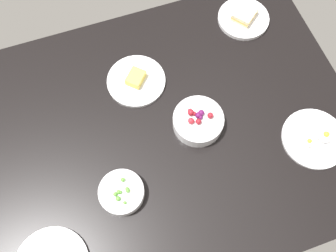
# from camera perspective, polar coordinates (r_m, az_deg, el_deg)

# --- Properties ---
(dining_table) EXTENTS (1.32, 1.03, 0.04)m
(dining_table) POSITION_cam_1_polar(r_m,az_deg,el_deg) (1.24, 0.00, -0.70)
(dining_table) COLOR black
(dining_table) RESTS_ON ground
(plate_cheese) EXTENTS (0.21, 0.21, 0.04)m
(plate_cheese) POSITION_cam_1_polar(r_m,az_deg,el_deg) (1.30, -5.15, 7.34)
(plate_cheese) COLOR silver
(plate_cheese) RESTS_ON dining_table
(plate_sandwich) EXTENTS (0.20, 0.20, 0.05)m
(plate_sandwich) POSITION_cam_1_polar(r_m,az_deg,el_deg) (1.48, 12.08, 16.70)
(plate_sandwich) COLOR silver
(plate_sandwich) RESTS_ON dining_table
(plate_eggs) EXTENTS (0.22, 0.22, 0.05)m
(plate_eggs) POSITION_cam_1_polar(r_m,az_deg,el_deg) (1.30, 22.56, -1.83)
(plate_eggs) COLOR silver
(plate_eggs) RESTS_ON dining_table
(bowl_berries) EXTENTS (0.17, 0.17, 0.07)m
(bowl_berries) POSITION_cam_1_polar(r_m,az_deg,el_deg) (1.20, 4.87, 0.83)
(bowl_berries) COLOR silver
(bowl_berries) RESTS_ON dining_table
(bowl_peas) EXTENTS (0.14, 0.14, 0.05)m
(bowl_peas) POSITION_cam_1_polar(r_m,az_deg,el_deg) (1.14, -7.47, -10.54)
(bowl_peas) COLOR silver
(bowl_peas) RESTS_ON dining_table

